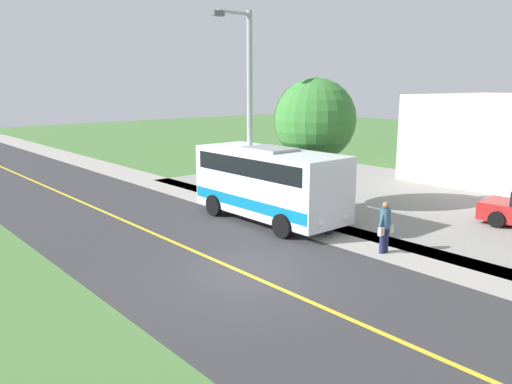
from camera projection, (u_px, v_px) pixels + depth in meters
name	position (u px, v px, depth m)	size (l,w,h in m)	color
ground_plane	(245.00, 273.00, 15.06)	(120.00, 120.00, 0.00)	#477238
road_surface	(245.00, 273.00, 15.06)	(8.00, 100.00, 0.01)	#333335
sidewalk	(356.00, 239.00, 18.36)	(2.40, 100.00, 0.01)	#9E9991
road_centre_line	(245.00, 273.00, 15.06)	(0.16, 100.00, 0.00)	gold
shuttle_bus_front	(269.00, 181.00, 20.55)	(2.74, 6.90, 3.01)	white
pedestrian_with_bags	(385.00, 226.00, 16.73)	(0.72, 0.34, 1.73)	#1E2347
pedestrian_waiting	(330.00, 211.00, 18.84)	(0.72, 0.34, 1.66)	#1E2347
street_light_pole	(248.00, 105.00, 21.47)	(1.97, 0.24, 8.41)	#9E9EA3
tree_curbside	(315.00, 120.00, 22.08)	(3.58, 3.58, 5.75)	#4C3826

